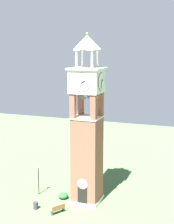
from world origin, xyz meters
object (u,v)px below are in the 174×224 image
at_px(clock_tower, 87,135).
at_px(park_bench, 58,209).
at_px(lamp_post, 38,174).
at_px(trash_bin, 36,205).

relative_size(clock_tower, park_bench, 11.62).
height_order(lamp_post, trash_bin, lamp_post).
bearing_deg(park_bench, trash_bin, 178.92).
xyz_separation_m(lamp_post, trash_bin, (1.45, -3.43, -2.10)).
distance_m(lamp_post, trash_bin, 4.27).
xyz_separation_m(park_bench, lamp_post, (-4.09, 3.48, 2.01)).
bearing_deg(lamp_post, park_bench, -40.37).
distance_m(clock_tower, lamp_post, 7.85).
distance_m(clock_tower, trash_bin, 9.32).
height_order(park_bench, lamp_post, lamp_post).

